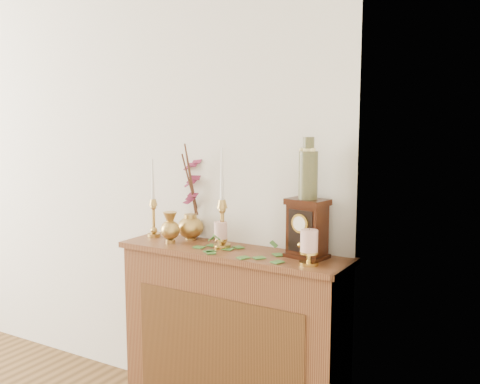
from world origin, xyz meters
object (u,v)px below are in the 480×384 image
Objects in this scene: candlestick_center at (222,216)px; bud_vase at (170,228)px; candlestick_left at (153,212)px; ceramic_vase at (308,171)px; mantel_clock at (307,229)px; ginger_jar at (192,196)px.

bud_vase is (-0.30, -0.04, -0.09)m from candlestick_center.
candlestick_left is 1.49× the size of ceramic_vase.
candlestick_center is 0.46m from mantel_clock.
candlestick_left reaches higher than bud_vase.
ceramic_vase reaches higher than candlestick_center.
mantel_clock is (0.76, 0.09, 0.06)m from bud_vase.
candlestick_center reaches higher than mantel_clock.
ginger_jar is 1.86× the size of mantel_clock.
mantel_clock is at bearing 0.79° from candlestick_left.
candlestick_left reaches higher than mantel_clock.
candlestick_left is 2.61× the size of bud_vase.
ceramic_vase is at bearing 5.96° from candlestick_center.
ginger_jar is at bearing 79.19° from bud_vase.
ginger_jar reaches higher than mantel_clock.
ginger_jar is (0.03, 0.16, 0.16)m from bud_vase.
candlestick_left is 1.53× the size of mantel_clock.
ceramic_vase is at bearing -5.69° from ginger_jar.
bud_vase is 0.76m from mantel_clock.
mantel_clock is at bearing 6.72° from bud_vase.
ceramic_vase is at bearing 90.00° from mantel_clock.
candlestick_left is 0.97m from ceramic_vase.
bud_vase is at bearing -163.28° from mantel_clock.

